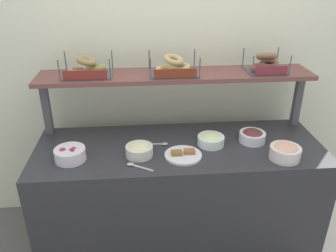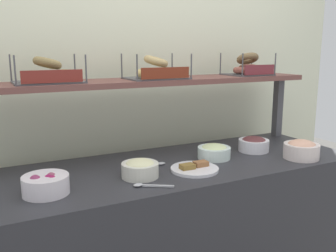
{
  "view_description": "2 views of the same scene",
  "coord_description": "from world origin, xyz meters",
  "px_view_note": "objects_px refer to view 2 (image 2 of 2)",
  "views": [
    {
      "loc": [
        -0.25,
        -2.02,
        2.0
      ],
      "look_at": [
        -0.08,
        0.02,
        0.99
      ],
      "focal_mm": 36.68,
      "sensor_mm": 36.0,
      "label": 1
    },
    {
      "loc": [
        -0.93,
        -1.68,
        1.45
      ],
      "look_at": [
        -0.06,
        0.02,
        1.06
      ],
      "focal_mm": 40.34,
      "sensor_mm": 36.0,
      "label": 2
    }
  ],
  "objects_px": {
    "bowl_potato_salad": "(140,168)",
    "bowl_chocolate_spread": "(254,144)",
    "serving_plate_white": "(195,168)",
    "serving_spoon_near_plate": "(147,185)",
    "bagel_basket_sesame": "(156,71)",
    "bowl_lox_spread": "(301,149)",
    "bagel_basket_cinnamon_raisin": "(247,67)",
    "bowl_beet_salad": "(46,184)",
    "bagel_basket_everything": "(48,74)",
    "serving_spoon_by_edge": "(154,164)",
    "bowl_scallion_spread": "(215,151)"
  },
  "relations": [
    {
      "from": "serving_spoon_by_edge",
      "to": "bowl_lox_spread",
      "type": "bearing_deg",
      "value": -17.32
    },
    {
      "from": "bagel_basket_everything",
      "to": "serving_plate_white",
      "type": "bearing_deg",
      "value": -33.31
    },
    {
      "from": "serving_plate_white",
      "to": "bagel_basket_cinnamon_raisin",
      "type": "relative_size",
      "value": 0.88
    },
    {
      "from": "bowl_beet_salad",
      "to": "bowl_scallion_spread",
      "type": "bearing_deg",
      "value": 7.09
    },
    {
      "from": "bowl_scallion_spread",
      "to": "bagel_basket_cinnamon_raisin",
      "type": "height_order",
      "value": "bagel_basket_cinnamon_raisin"
    },
    {
      "from": "bowl_potato_salad",
      "to": "bagel_basket_sesame",
      "type": "xyz_separation_m",
      "value": [
        0.25,
        0.35,
        0.43
      ]
    },
    {
      "from": "bowl_lox_spread",
      "to": "bagel_basket_everything",
      "type": "xyz_separation_m",
      "value": [
        -1.25,
        0.49,
        0.42
      ]
    },
    {
      "from": "serving_spoon_near_plate",
      "to": "bagel_basket_everything",
      "type": "xyz_separation_m",
      "value": [
        -0.31,
        0.5,
        0.47
      ]
    },
    {
      "from": "bowl_potato_salad",
      "to": "bowl_scallion_spread",
      "type": "height_order",
      "value": "bowl_potato_salad"
    },
    {
      "from": "bowl_chocolate_spread",
      "to": "bagel_basket_everything",
      "type": "bearing_deg",
      "value": 167.47
    },
    {
      "from": "serving_spoon_near_plate",
      "to": "serving_plate_white",
      "type": "bearing_deg",
      "value": 18.44
    },
    {
      "from": "serving_spoon_by_edge",
      "to": "serving_plate_white",
      "type": "bearing_deg",
      "value": -47.64
    },
    {
      "from": "bowl_lox_spread",
      "to": "bowl_scallion_spread",
      "type": "bearing_deg",
      "value": 153.67
    },
    {
      "from": "bowl_lox_spread",
      "to": "serving_spoon_near_plate",
      "type": "xyz_separation_m",
      "value": [
        -0.94,
        -0.02,
        -0.04
      ]
    },
    {
      "from": "bowl_chocolate_spread",
      "to": "serving_spoon_near_plate",
      "type": "relative_size",
      "value": 1.11
    },
    {
      "from": "bowl_beet_salad",
      "to": "bowl_potato_salad",
      "type": "bearing_deg",
      "value": 2.29
    },
    {
      "from": "bowl_potato_salad",
      "to": "serving_plate_white",
      "type": "height_order",
      "value": "bowl_potato_salad"
    },
    {
      "from": "bowl_scallion_spread",
      "to": "bowl_beet_salad",
      "type": "bearing_deg",
      "value": -172.91
    },
    {
      "from": "bowl_beet_salad",
      "to": "serving_spoon_by_edge",
      "type": "relative_size",
      "value": 1.07
    },
    {
      "from": "bowl_lox_spread",
      "to": "serving_spoon_near_plate",
      "type": "bearing_deg",
      "value": -178.9
    },
    {
      "from": "bowl_potato_salad",
      "to": "bowl_chocolate_spread",
      "type": "relative_size",
      "value": 0.98
    },
    {
      "from": "bowl_scallion_spread",
      "to": "bagel_basket_sesame",
      "type": "bearing_deg",
      "value": 132.55
    },
    {
      "from": "serving_plate_white",
      "to": "bagel_basket_everything",
      "type": "height_order",
      "value": "bagel_basket_everything"
    },
    {
      "from": "serving_spoon_near_plate",
      "to": "serving_spoon_by_edge",
      "type": "bearing_deg",
      "value": 59.21
    },
    {
      "from": "bowl_chocolate_spread",
      "to": "serving_spoon_by_edge",
      "type": "bearing_deg",
      "value": 179.48
    },
    {
      "from": "bowl_beet_salad",
      "to": "bagel_basket_sesame",
      "type": "distance_m",
      "value": 0.89
    },
    {
      "from": "bowl_chocolate_spread",
      "to": "bowl_potato_salad",
      "type": "bearing_deg",
      "value": -171.1
    },
    {
      "from": "bowl_beet_salad",
      "to": "serving_spoon_by_edge",
      "type": "xyz_separation_m",
      "value": [
        0.57,
        0.15,
        -0.04
      ]
    },
    {
      "from": "serving_spoon_near_plate",
      "to": "serving_spoon_by_edge",
      "type": "height_order",
      "value": "same"
    },
    {
      "from": "bagel_basket_sesame",
      "to": "bagel_basket_cinnamon_raisin",
      "type": "distance_m",
      "value": 0.65
    },
    {
      "from": "bowl_potato_salad",
      "to": "serving_spoon_by_edge",
      "type": "bearing_deg",
      "value": 43.91
    },
    {
      "from": "bowl_scallion_spread",
      "to": "serving_plate_white",
      "type": "distance_m",
      "value": 0.25
    },
    {
      "from": "bagel_basket_everything",
      "to": "serving_spoon_by_edge",
      "type": "bearing_deg",
      "value": -27.4
    },
    {
      "from": "bagel_basket_cinnamon_raisin",
      "to": "serving_spoon_near_plate",
      "type": "bearing_deg",
      "value": -151.73
    },
    {
      "from": "bowl_beet_salad",
      "to": "bowl_scallion_spread",
      "type": "xyz_separation_m",
      "value": [
        0.92,
        0.11,
        -0.0
      ]
    },
    {
      "from": "bagel_basket_sesame",
      "to": "bowl_beet_salad",
      "type": "bearing_deg",
      "value": -151.66
    },
    {
      "from": "bowl_lox_spread",
      "to": "bagel_basket_cinnamon_raisin",
      "type": "distance_m",
      "value": 0.64
    },
    {
      "from": "bowl_chocolate_spread",
      "to": "serving_spoon_by_edge",
      "type": "distance_m",
      "value": 0.65
    },
    {
      "from": "bowl_lox_spread",
      "to": "serving_spoon_by_edge",
      "type": "bearing_deg",
      "value": 162.68
    },
    {
      "from": "bagel_basket_sesame",
      "to": "bowl_chocolate_spread",
      "type": "bearing_deg",
      "value": -23.52
    },
    {
      "from": "bowl_scallion_spread",
      "to": "serving_spoon_by_edge",
      "type": "distance_m",
      "value": 0.36
    },
    {
      "from": "bowl_lox_spread",
      "to": "bagel_basket_cinnamon_raisin",
      "type": "relative_size",
      "value": 0.71
    },
    {
      "from": "bowl_lox_spread",
      "to": "bagel_basket_sesame",
      "type": "xyz_separation_m",
      "value": [
        -0.67,
        0.47,
        0.42
      ]
    },
    {
      "from": "serving_spoon_near_plate",
      "to": "bagel_basket_sesame",
      "type": "distance_m",
      "value": 0.73
    },
    {
      "from": "bowl_beet_salad",
      "to": "serving_plate_white",
      "type": "bearing_deg",
      "value": -1.27
    },
    {
      "from": "serving_spoon_near_plate",
      "to": "bagel_basket_sesame",
      "type": "height_order",
      "value": "bagel_basket_sesame"
    },
    {
      "from": "bowl_beet_salad",
      "to": "bowl_potato_salad",
      "type": "xyz_separation_m",
      "value": [
        0.43,
        0.02,
        0.0
      ]
    },
    {
      "from": "bowl_chocolate_spread",
      "to": "bagel_basket_everything",
      "type": "relative_size",
      "value": 0.54
    },
    {
      "from": "bagel_basket_everything",
      "to": "bowl_chocolate_spread",
      "type": "bearing_deg",
      "value": -12.53
    },
    {
      "from": "bowl_chocolate_spread",
      "to": "bagel_basket_sesame",
      "type": "height_order",
      "value": "bagel_basket_sesame"
    }
  ]
}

